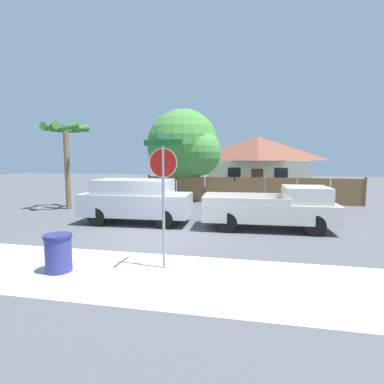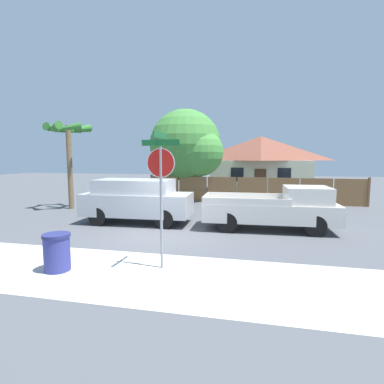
# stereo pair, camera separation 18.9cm
# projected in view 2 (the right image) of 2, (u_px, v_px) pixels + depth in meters

# --- Properties ---
(ground_plane) EXTENTS (80.00, 80.00, 0.00)m
(ground_plane) POSITION_uv_depth(u_px,v_px,m) (161.00, 236.00, 10.94)
(ground_plane) COLOR #4C4F54
(sidewalk_strip) EXTENTS (36.00, 3.20, 0.01)m
(sidewalk_strip) POSITION_uv_depth(u_px,v_px,m) (116.00, 272.00, 7.45)
(sidewalk_strip) COLOR beige
(sidewalk_strip) RESTS_ON ground
(wooden_fence) EXTENTS (13.48, 0.12, 1.73)m
(wooden_fence) POSITION_uv_depth(u_px,v_px,m) (252.00, 190.00, 18.86)
(wooden_fence) COLOR brown
(wooden_fence) RESTS_ON ground
(house) EXTENTS (8.61, 6.23, 4.72)m
(house) POSITION_uv_depth(u_px,v_px,m) (260.00, 163.00, 26.10)
(house) COLOR beige
(house) RESTS_ON ground
(oak_tree) EXTENTS (5.14, 4.90, 6.16)m
(oak_tree) POSITION_uv_depth(u_px,v_px,m) (188.00, 147.00, 20.40)
(oak_tree) COLOR brown
(oak_tree) RESTS_ON ground
(palm_tree) EXTENTS (2.36, 2.56, 4.74)m
(palm_tree) POSITION_uv_depth(u_px,v_px,m) (68.00, 136.00, 16.46)
(palm_tree) COLOR brown
(palm_tree) RESTS_ON ground
(red_suv) EXTENTS (4.72, 2.06, 1.92)m
(red_suv) POSITION_uv_depth(u_px,v_px,m) (137.00, 199.00, 13.05)
(red_suv) COLOR #B7B7BC
(red_suv) RESTS_ON ground
(orange_pickup) EXTENTS (5.19, 2.08, 1.74)m
(orange_pickup) POSITION_uv_depth(u_px,v_px,m) (275.00, 208.00, 11.82)
(orange_pickup) COLOR silver
(orange_pickup) RESTS_ON ground
(stop_sign) EXTENTS (1.00, 0.90, 3.47)m
(stop_sign) POSITION_uv_depth(u_px,v_px,m) (161.00, 176.00, 7.51)
(stop_sign) COLOR gray
(stop_sign) RESTS_ON ground
(trash_bin) EXTENTS (0.68, 0.68, 0.95)m
(trash_bin) POSITION_uv_depth(u_px,v_px,m) (57.00, 252.00, 7.53)
(trash_bin) COLOR navy
(trash_bin) RESTS_ON ground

